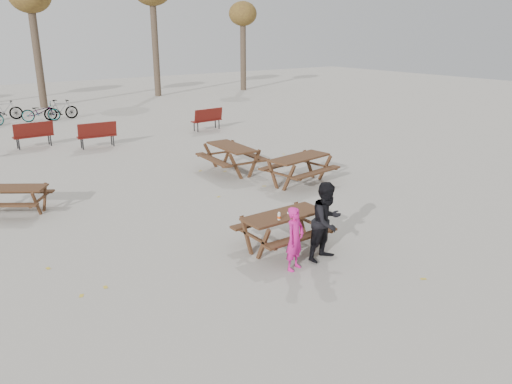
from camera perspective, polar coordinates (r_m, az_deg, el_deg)
ground at (r=10.89m, az=3.09°, el=-6.34°), size 80.00×80.00×0.00m
main_picnic_table at (r=10.66m, az=3.14°, el=-3.47°), size 1.80×1.45×0.78m
food_tray at (r=10.63m, az=4.15°, el=-2.37°), size 0.18×0.11×0.03m
bread_roll at (r=10.61m, az=4.15°, el=-2.15°), size 0.14×0.06×0.05m
soda_bottle at (r=10.24m, az=2.65°, el=-2.82°), size 0.07×0.07×0.17m
child at (r=9.72m, az=4.47°, el=-5.35°), size 0.54×0.44×1.28m
adult at (r=10.15m, az=8.10°, el=-3.35°), size 0.88×0.73×1.64m
picnic_table_east at (r=15.22m, az=4.97°, el=2.49°), size 2.18×1.86×0.85m
picnic_table_north at (r=14.16m, az=-25.91°, el=-0.84°), size 2.07×1.99×0.70m
picnic_table_far at (r=16.46m, az=-2.80°, el=3.79°), size 1.76×2.13×0.88m
park_bench_row at (r=21.24m, az=-19.79°, el=6.21°), size 12.82×2.13×1.03m
bicycle_row at (r=28.04m, az=-26.78°, el=7.93°), size 7.21×2.63×1.05m
fallen_leaves at (r=13.03m, az=-2.06°, el=-2.11°), size 11.00×11.00×0.01m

